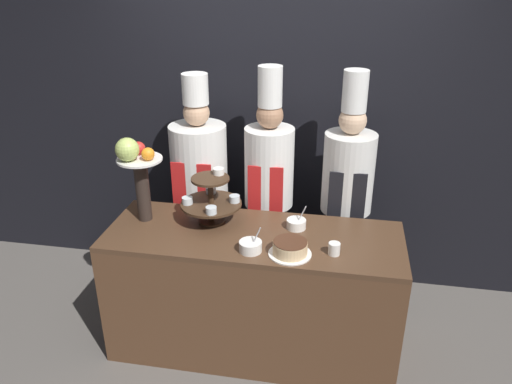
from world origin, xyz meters
The scene contains 12 objects.
ground_plane centered at (0.00, 0.00, 0.00)m, with size 14.00×14.00×0.00m, color #5B5651.
wall_back centered at (0.00, 1.34, 1.40)m, with size 10.00×0.06×2.80m.
buffet_counter centered at (0.00, 0.34, 0.44)m, with size 1.89×0.68×0.89m.
tiered_stand centered at (-0.30, 0.46, 1.05)m, with size 0.40×0.40×0.36m.
fruit_pedestal centered at (-0.77, 0.40, 1.27)m, with size 0.29×0.29×0.58m.
cake_round centered at (0.26, 0.14, 0.93)m, with size 0.26×0.26×0.09m.
cup_white centered at (0.51, 0.19, 0.92)m, with size 0.07×0.07×0.07m.
serving_bowl_near centered at (0.02, 0.14, 0.92)m, with size 0.14×0.14×0.17m.
serving_bowl_far centered at (0.26, 0.47, 0.92)m, with size 0.13×0.13×0.16m.
chef_left centered at (-0.52, 0.95, 0.95)m, with size 0.42×0.42×1.76m.
chef_center_left centered at (0.01, 0.95, 0.98)m, with size 0.36×0.36×1.83m.
chef_center_right centered at (0.57, 0.95, 0.97)m, with size 0.36×0.36×1.82m.
Camera 1 is at (0.51, -2.37, 2.46)m, focal length 35.00 mm.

